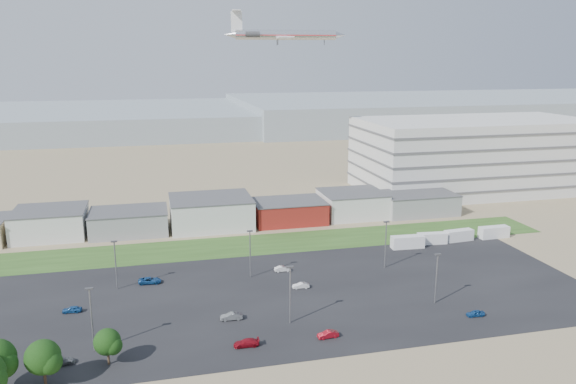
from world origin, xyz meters
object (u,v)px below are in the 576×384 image
object	(u,v)px
parked_car_10	(61,361)
parked_car_11	(283,269)
parked_car_7	(301,286)
parked_car_13	(328,334)
parked_car_4	(231,316)
parked_car_9	(150,280)
parked_car_3	(246,343)
parked_car_5	(72,309)
parked_car_2	(475,313)
airliner	(286,35)
box_trailer_a	(408,242)

from	to	relation	value
parked_car_10	parked_car_11	distance (m)	51.13
parked_car_7	parked_car_13	world-z (taller)	parked_car_13
parked_car_4	parked_car_9	world-z (taller)	same
parked_car_4	parked_car_10	distance (m)	28.80
parked_car_7	parked_car_10	world-z (taller)	parked_car_10
parked_car_4	parked_car_7	world-z (taller)	parked_car_4
parked_car_7	parked_car_9	bearing A→B (deg)	-103.36
parked_car_3	parked_car_5	bearing A→B (deg)	-121.56
parked_car_13	parked_car_3	bearing A→B (deg)	-96.09
parked_car_2	parked_car_4	size ratio (longest dim) A/B	0.84
parked_car_3	parked_car_4	world-z (taller)	parked_car_4
parked_car_7	parked_car_10	xyz separation A→B (m)	(-43.11, -19.75, 0.01)
parked_car_11	parked_car_9	bearing A→B (deg)	92.91
airliner	parked_car_7	distance (m)	102.86
parked_car_2	parked_car_9	xyz separation A→B (m)	(-57.33, 29.75, 0.09)
parked_car_11	parked_car_13	xyz separation A→B (m)	(0.50, -31.17, -0.00)
airliner	parked_car_11	bearing A→B (deg)	-95.98
parked_car_13	parked_car_11	bearing A→B (deg)	176.42
parked_car_4	parked_car_11	bearing A→B (deg)	148.41
parked_car_3	parked_car_5	distance (m)	35.35
box_trailer_a	parked_car_5	size ratio (longest dim) A/B	2.34
airliner	parked_car_10	world-z (taller)	airliner
box_trailer_a	parked_car_11	size ratio (longest dim) A/B	2.23
parked_car_2	parked_car_4	distance (m)	44.17
parked_car_10	parked_car_13	size ratio (longest dim) A/B	1.09
parked_car_11	parked_car_4	bearing A→B (deg)	148.18
parked_car_10	parked_car_3	bearing A→B (deg)	-99.65
parked_car_11	parked_car_10	bearing A→B (deg)	128.23
parked_car_13	box_trailer_a	bearing A→B (deg)	135.37
parked_car_5	parked_car_9	world-z (taller)	parked_car_9
parked_car_5	airliner	bearing A→B (deg)	149.81
parked_car_2	parked_car_7	bearing A→B (deg)	-122.34
parked_car_4	parked_car_7	bearing A→B (deg)	127.42
parked_car_2	parked_car_7	world-z (taller)	same
box_trailer_a	parked_car_7	world-z (taller)	box_trailer_a
box_trailer_a	parked_car_10	xyz separation A→B (m)	(-75.21, -37.70, -0.95)
parked_car_9	parked_car_10	bearing A→B (deg)	161.37
parked_car_9	parked_car_13	size ratio (longest dim) A/B	1.29
parked_car_9	parked_car_10	xyz separation A→B (m)	(-13.26, -29.60, -0.08)
parked_car_10	parked_car_13	distance (m)	42.17
parked_car_13	airliner	bearing A→B (deg)	165.70
parked_car_2	parked_car_3	bearing A→B (deg)	-85.12
parked_car_2	parked_car_7	size ratio (longest dim) A/B	0.97
airliner	parked_car_11	size ratio (longest dim) A/B	11.31
parked_car_3	parked_car_11	size ratio (longest dim) A/B	1.15
parked_car_4	parked_car_7	distance (m)	19.09
parked_car_10	parked_car_2	bearing A→B (deg)	-97.50
parked_car_9	parked_car_11	distance (m)	28.39
parked_car_9	parked_car_11	size ratio (longest dim) A/B	1.29
parked_car_11	parked_car_13	bearing A→B (deg)	-176.31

